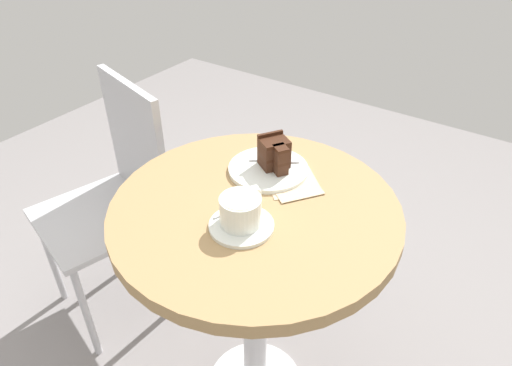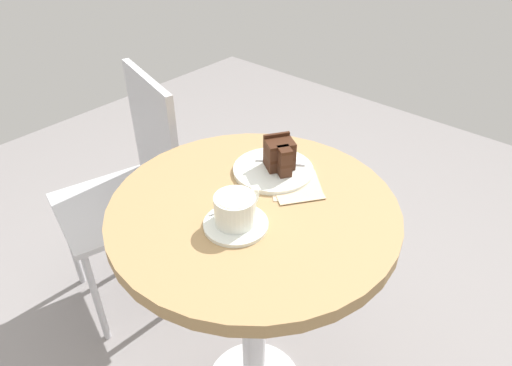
% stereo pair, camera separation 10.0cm
% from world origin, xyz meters
% --- Properties ---
extents(cafe_table, '(0.68, 0.68, 0.76)m').
position_xyz_m(cafe_table, '(0.00, 0.00, 0.62)').
color(cafe_table, '#A37F51').
rests_on(cafe_table, ground).
extents(saucer, '(0.14, 0.14, 0.01)m').
position_xyz_m(saucer, '(-0.08, -0.02, 0.76)').
color(saucer, silver).
rests_on(saucer, cafe_table).
extents(coffee_cup, '(0.12, 0.09, 0.07)m').
position_xyz_m(coffee_cup, '(-0.08, -0.02, 0.80)').
color(coffee_cup, silver).
rests_on(coffee_cup, saucer).
extents(teaspoon, '(0.10, 0.05, 0.00)m').
position_xyz_m(teaspoon, '(-0.04, 0.01, 0.77)').
color(teaspoon, silver).
rests_on(teaspoon, saucer).
extents(cake_plate, '(0.21, 0.21, 0.01)m').
position_xyz_m(cake_plate, '(0.14, 0.05, 0.77)').
color(cake_plate, silver).
rests_on(cake_plate, cafe_table).
extents(cake_slice, '(0.09, 0.10, 0.08)m').
position_xyz_m(cake_slice, '(0.15, 0.04, 0.81)').
color(cake_slice, '#422619').
rests_on(cake_slice, cake_plate).
extents(fork, '(0.08, 0.12, 0.00)m').
position_xyz_m(fork, '(0.18, 0.04, 0.77)').
color(fork, silver).
rests_on(fork, cake_plate).
extents(napkin, '(0.18, 0.18, 0.00)m').
position_xyz_m(napkin, '(0.12, -0.03, 0.76)').
color(napkin, beige).
rests_on(napkin, cafe_table).
extents(cafe_chair, '(0.47, 0.47, 0.87)m').
position_xyz_m(cafe_chair, '(0.07, 0.62, 0.51)').
color(cafe_chair, '#BCBCC1').
rests_on(cafe_chair, ground).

